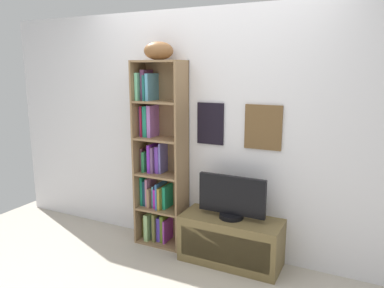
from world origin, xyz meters
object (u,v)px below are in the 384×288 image
(bookshelf, at_px, (158,163))
(tv_stand, at_px, (231,240))
(football, at_px, (159,51))
(television, at_px, (232,198))

(bookshelf, distance_m, tv_stand, 1.03)
(football, relative_size, television, 0.45)
(bookshelf, height_order, tv_stand, bookshelf)
(tv_stand, xyz_separation_m, television, (0.00, 0.00, 0.41))
(bookshelf, height_order, television, bookshelf)
(tv_stand, relative_size, television, 1.48)
(bookshelf, bearing_deg, television, -6.16)
(bookshelf, distance_m, football, 1.09)
(bookshelf, relative_size, television, 2.97)
(football, relative_size, tv_stand, 0.30)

